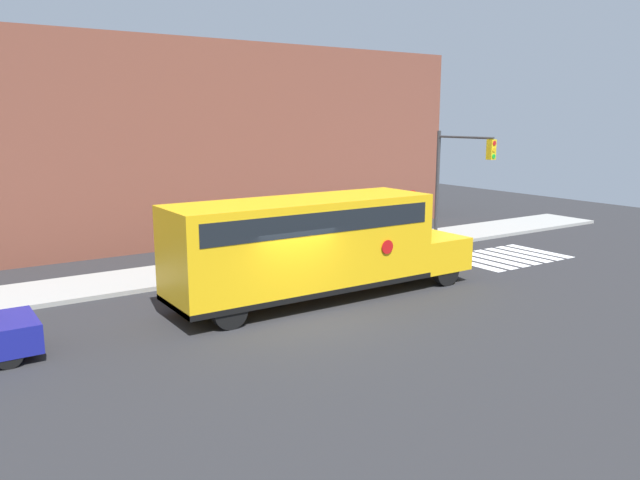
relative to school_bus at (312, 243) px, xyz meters
The scene contains 7 objects.
ground_plane 2.58m from the school_bus, 135.28° to the right, with size 60.00×60.00×0.00m, color #28282B.
sidewalk_strip 5.66m from the school_bus, 103.93° to the left, with size 44.00×3.00×0.15m.
building_backdrop 12.09m from the school_bus, 96.30° to the left, with size 32.00×4.00×9.00m.
crosswalk_stripes 10.19m from the school_bus, ahead, with size 4.70×3.20×0.01m.
school_bus is the anchor object (origin of this frame).
stop_sign 9.34m from the school_bus, 29.09° to the left, with size 0.64×0.10×2.53m.
traffic_light 9.94m from the school_bus, 18.48° to the left, with size 0.28×3.20×5.10m.
Camera 1 is at (-9.01, -14.63, 5.62)m, focal length 35.00 mm.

